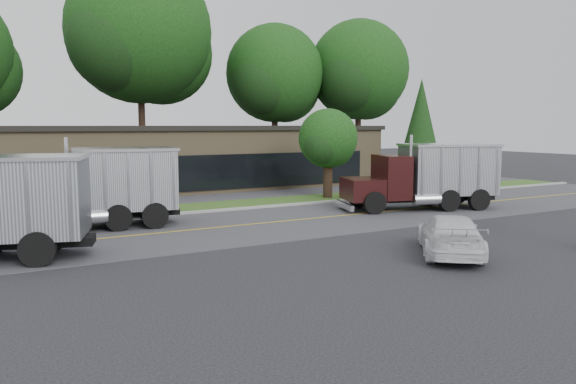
# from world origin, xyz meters

# --- Properties ---
(ground) EXTENTS (140.00, 140.00, 0.00)m
(ground) POSITION_xyz_m (0.00, 0.00, 0.00)
(ground) COLOR #37373D
(ground) RESTS_ON ground
(road) EXTENTS (60.00, 8.00, 0.02)m
(road) POSITION_xyz_m (0.00, 9.00, 0.00)
(road) COLOR #4F4F53
(road) RESTS_ON ground
(center_line) EXTENTS (60.00, 0.12, 0.01)m
(center_line) POSITION_xyz_m (0.00, 9.00, 0.00)
(center_line) COLOR gold
(center_line) RESTS_ON ground
(curb) EXTENTS (60.00, 0.30, 0.12)m
(curb) POSITION_xyz_m (0.00, 13.20, 0.00)
(curb) COLOR #9E9E99
(curb) RESTS_ON ground
(grass_verge) EXTENTS (60.00, 3.40, 0.03)m
(grass_verge) POSITION_xyz_m (0.00, 15.00, 0.00)
(grass_verge) COLOR #314F1B
(grass_verge) RESTS_ON ground
(far_parking) EXTENTS (60.00, 7.00, 0.02)m
(far_parking) POSITION_xyz_m (0.00, 20.00, 0.00)
(far_parking) COLOR #4F4F53
(far_parking) RESTS_ON ground
(strip_mall) EXTENTS (32.00, 12.00, 4.00)m
(strip_mall) POSITION_xyz_m (2.00, 26.00, 2.00)
(strip_mall) COLOR #897354
(strip_mall) RESTS_ON ground
(tree_far_c) EXTENTS (12.55, 11.81, 17.90)m
(tree_far_c) POSITION_xyz_m (4.19, 34.15, 11.43)
(tree_far_c) COLOR #382619
(tree_far_c) RESTS_ON ground
(tree_far_d) EXTENTS (9.46, 8.90, 13.49)m
(tree_far_d) POSITION_xyz_m (16.14, 33.11, 8.61)
(tree_far_d) COLOR #382619
(tree_far_d) RESTS_ON ground
(tree_far_e) EXTENTS (10.00, 9.42, 14.27)m
(tree_far_e) POSITION_xyz_m (24.15, 31.12, 9.11)
(tree_far_e) COLOR #382619
(tree_far_e) RESTS_ON ground
(evergreen_right) EXTENTS (3.38, 3.38, 7.69)m
(evergreen_right) POSITION_xyz_m (20.00, 18.00, 4.22)
(evergreen_right) COLOR #382619
(evergreen_right) RESTS_ON ground
(tree_verge) EXTENTS (3.74, 3.52, 5.33)m
(tree_verge) POSITION_xyz_m (10.06, 15.04, 3.38)
(tree_verge) COLOR #382619
(tree_verge) RESTS_ON ground
(dump_truck_blue) EXTENTS (7.36, 3.45, 3.36)m
(dump_truck_blue) POSITION_xyz_m (-3.79, 11.48, 1.80)
(dump_truck_blue) COLOR black
(dump_truck_blue) RESTS_ON ground
(dump_truck_maroon) EXTENTS (8.31, 4.69, 3.36)m
(dump_truck_maroon) POSITION_xyz_m (12.10, 8.74, 1.80)
(dump_truck_maroon) COLOR black
(dump_truck_maroon) RESTS_ON ground
(rally_car) EXTENTS (4.42, 4.86, 1.36)m
(rally_car) POSITION_xyz_m (5.38, 0.54, 0.68)
(rally_car) COLOR silver
(rally_car) RESTS_ON ground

